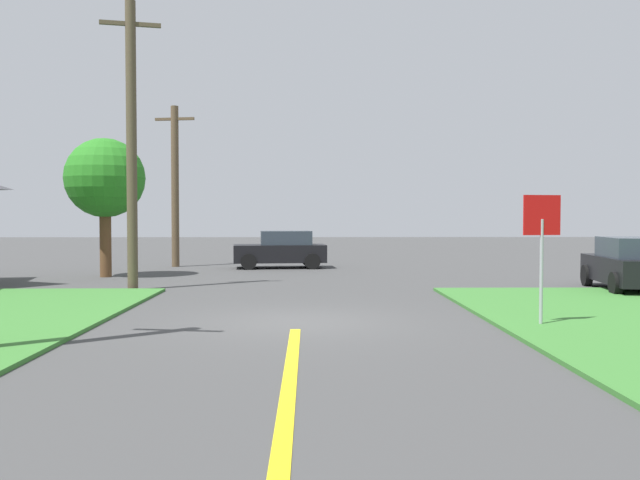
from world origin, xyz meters
TOP-DOWN VIEW (x-y plane):
  - ground_plane at (0.00, 0.00)m, footprint 120.00×120.00m
  - lane_stripe_center at (0.00, -8.00)m, footprint 0.20×14.00m
  - stop_sign at (4.93, -0.83)m, footprint 0.80×0.19m
  - car_approaching_junction at (-0.93, 15.05)m, footprint 4.12×2.26m
  - car_on_crossroad at (10.01, 5.70)m, footprint 2.52×4.30m
  - utility_pole_mid at (-5.10, 6.32)m, footprint 1.78×0.51m
  - utility_pole_far at (-5.69, 15.86)m, footprint 1.80×0.41m
  - oak_tree_left at (-7.26, 10.77)m, footprint 2.93×2.93m

SIDE VIEW (x-z plane):
  - ground_plane at x=0.00m, z-range 0.00..0.00m
  - lane_stripe_center at x=0.00m, z-range 0.00..0.01m
  - car_approaching_junction at x=-0.93m, z-range -0.01..1.61m
  - car_on_crossroad at x=10.01m, z-range 0.00..1.62m
  - stop_sign at x=4.93m, z-range 0.56..3.23m
  - oak_tree_left at x=-7.26m, z-range 1.06..6.20m
  - utility_pole_far at x=-5.69m, z-range 0.09..7.25m
  - utility_pole_mid at x=-5.10m, z-range 0.11..8.85m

